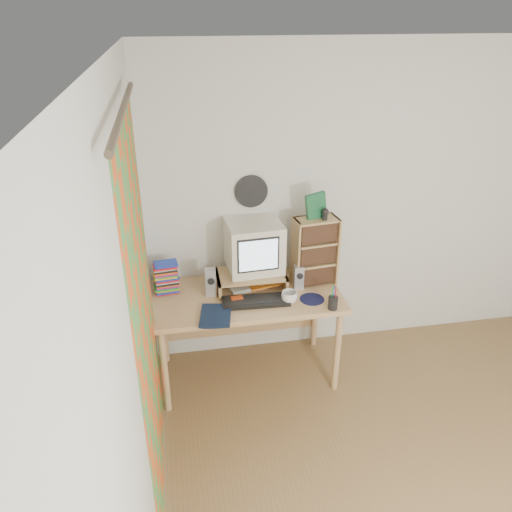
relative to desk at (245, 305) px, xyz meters
name	(u,v)px	position (x,y,z in m)	size (l,w,h in m)	color
floor	(453,502)	(1.03, -1.44, -0.62)	(3.50, 3.50, 0.00)	olive
back_wall	(365,205)	(1.03, 0.31, 0.63)	(3.50, 3.50, 0.00)	silver
left_wall	(133,372)	(-0.72, -1.44, 0.63)	(3.50, 3.50, 0.00)	silver
curtain	(147,328)	(-0.68, -0.96, 0.53)	(2.20, 2.20, 0.00)	#CC4E1C
wall_disc	(251,191)	(0.10, 0.29, 0.81)	(0.25, 0.25, 0.02)	black
desk	(245,305)	(0.00, 0.00, 0.00)	(1.40, 0.70, 0.75)	tan
monitor_riser	(251,276)	(0.05, 0.04, 0.23)	(0.52, 0.30, 0.12)	tan
crt_monitor	(255,248)	(0.09, 0.09, 0.44)	(0.40, 0.40, 0.38)	silver
speaker_left	(211,282)	(-0.26, -0.02, 0.24)	(0.08, 0.08, 0.21)	#ACABB0
speaker_right	(298,277)	(0.40, -0.04, 0.23)	(0.07, 0.07, 0.19)	#ACABB0
keyboard	(256,301)	(0.05, -0.20, 0.15)	(0.49, 0.16, 0.03)	black
dvd_stack	(166,278)	(-0.58, 0.08, 0.25)	(0.17, 0.12, 0.24)	brown
cd_rack	(315,251)	(0.54, 0.02, 0.40)	(0.32, 0.17, 0.53)	tan
mug	(289,297)	(0.29, -0.24, 0.18)	(0.12, 0.12, 0.09)	white
diary	(200,314)	(-0.36, -0.31, 0.16)	(0.26, 0.19, 0.05)	#0E1B36
mousepad	(312,299)	(0.46, -0.22, 0.14)	(0.18, 0.18, 0.00)	black
pen_cup	(333,300)	(0.57, -0.37, 0.20)	(0.07, 0.07, 0.14)	black
papers	(252,283)	(0.06, 0.06, 0.15)	(0.28, 0.21, 0.04)	silver
red_box	(237,300)	(-0.09, -0.16, 0.16)	(0.08, 0.05, 0.04)	#B53913
game_box	(316,206)	(0.53, 0.03, 0.77)	(0.15, 0.03, 0.19)	#195834
webcam	(325,214)	(0.59, -0.01, 0.71)	(0.05, 0.05, 0.09)	black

